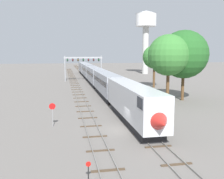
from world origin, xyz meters
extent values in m
plane|color=slate|center=(0.00, 0.00, 0.00)|extent=(400.00, 400.00, 0.00)
cube|color=slate|center=(1.28, 60.00, 0.08)|extent=(0.07, 200.00, 0.16)
cube|color=slate|center=(2.72, 60.00, 0.08)|extent=(0.07, 200.00, 0.16)
cube|color=#473828|center=(2.00, -10.00, 0.05)|extent=(2.60, 0.24, 0.10)
cube|color=#473828|center=(2.00, -6.00, 0.05)|extent=(2.60, 0.24, 0.10)
cube|color=#473828|center=(2.00, -2.00, 0.05)|extent=(2.60, 0.24, 0.10)
cube|color=#473828|center=(2.00, 2.00, 0.05)|extent=(2.60, 0.24, 0.10)
cube|color=#473828|center=(2.00, 6.00, 0.05)|extent=(2.60, 0.24, 0.10)
cube|color=#473828|center=(2.00, 10.00, 0.05)|extent=(2.60, 0.24, 0.10)
cube|color=#473828|center=(2.00, 14.00, 0.05)|extent=(2.60, 0.24, 0.10)
cube|color=#473828|center=(2.00, 18.00, 0.05)|extent=(2.60, 0.24, 0.10)
cube|color=#473828|center=(2.00, 22.00, 0.05)|extent=(2.60, 0.24, 0.10)
cube|color=#473828|center=(2.00, 26.00, 0.05)|extent=(2.60, 0.24, 0.10)
cube|color=#473828|center=(2.00, 30.00, 0.05)|extent=(2.60, 0.24, 0.10)
cube|color=#473828|center=(2.00, 34.00, 0.05)|extent=(2.60, 0.24, 0.10)
cube|color=#473828|center=(2.00, 38.00, 0.05)|extent=(2.60, 0.24, 0.10)
cube|color=#473828|center=(2.00, 42.00, 0.05)|extent=(2.60, 0.24, 0.10)
cube|color=#473828|center=(2.00, 46.00, 0.05)|extent=(2.60, 0.24, 0.10)
cube|color=#473828|center=(2.00, 50.00, 0.05)|extent=(2.60, 0.24, 0.10)
cube|color=#473828|center=(2.00, 54.00, 0.05)|extent=(2.60, 0.24, 0.10)
cube|color=#473828|center=(2.00, 58.00, 0.05)|extent=(2.60, 0.24, 0.10)
cube|color=#473828|center=(2.00, 62.00, 0.05)|extent=(2.60, 0.24, 0.10)
cube|color=#473828|center=(2.00, 66.00, 0.05)|extent=(2.60, 0.24, 0.10)
cube|color=#473828|center=(2.00, 70.00, 0.05)|extent=(2.60, 0.24, 0.10)
cube|color=#473828|center=(2.00, 74.00, 0.05)|extent=(2.60, 0.24, 0.10)
cube|color=#473828|center=(2.00, 78.00, 0.05)|extent=(2.60, 0.24, 0.10)
cube|color=#473828|center=(2.00, 82.00, 0.05)|extent=(2.60, 0.24, 0.10)
cube|color=#473828|center=(2.00, 86.00, 0.05)|extent=(2.60, 0.24, 0.10)
cube|color=#473828|center=(2.00, 90.00, 0.05)|extent=(2.60, 0.24, 0.10)
cube|color=#473828|center=(2.00, 94.00, 0.05)|extent=(2.60, 0.24, 0.10)
cube|color=#473828|center=(2.00, 98.00, 0.05)|extent=(2.60, 0.24, 0.10)
cube|color=#473828|center=(2.00, 102.00, 0.05)|extent=(2.60, 0.24, 0.10)
cube|color=#473828|center=(2.00, 106.00, 0.05)|extent=(2.60, 0.24, 0.10)
cube|color=#473828|center=(2.00, 110.00, 0.05)|extent=(2.60, 0.24, 0.10)
cube|color=#473828|center=(2.00, 114.00, 0.05)|extent=(2.60, 0.24, 0.10)
cube|color=#473828|center=(2.00, 118.00, 0.05)|extent=(2.60, 0.24, 0.10)
cube|color=#473828|center=(2.00, 122.00, 0.05)|extent=(2.60, 0.24, 0.10)
cube|color=#473828|center=(2.00, 126.00, 0.05)|extent=(2.60, 0.24, 0.10)
cube|color=#473828|center=(2.00, 130.00, 0.05)|extent=(2.60, 0.24, 0.10)
cube|color=#473828|center=(2.00, 134.00, 0.05)|extent=(2.60, 0.24, 0.10)
cube|color=#473828|center=(2.00, 138.00, 0.05)|extent=(2.60, 0.24, 0.10)
cube|color=#473828|center=(2.00, 142.00, 0.05)|extent=(2.60, 0.24, 0.10)
cube|color=#473828|center=(2.00, 146.00, 0.05)|extent=(2.60, 0.24, 0.10)
cube|color=#473828|center=(2.00, 150.00, 0.05)|extent=(2.60, 0.24, 0.10)
cube|color=#473828|center=(2.00, 154.00, 0.05)|extent=(2.60, 0.24, 0.10)
cube|color=#473828|center=(2.00, 158.00, 0.05)|extent=(2.60, 0.24, 0.10)
cube|color=slate|center=(-4.22, 40.00, 0.08)|extent=(0.07, 160.00, 0.16)
cube|color=slate|center=(-2.78, 40.00, 0.08)|extent=(0.07, 160.00, 0.16)
cube|color=#473828|center=(-3.50, -10.00, 0.05)|extent=(2.60, 0.24, 0.10)
cube|color=#473828|center=(-3.50, -6.00, 0.05)|extent=(2.60, 0.24, 0.10)
cube|color=#473828|center=(-3.50, -2.00, 0.05)|extent=(2.60, 0.24, 0.10)
cube|color=#473828|center=(-3.50, 2.00, 0.05)|extent=(2.60, 0.24, 0.10)
cube|color=#473828|center=(-3.50, 6.00, 0.05)|extent=(2.60, 0.24, 0.10)
cube|color=#473828|center=(-3.50, 10.00, 0.05)|extent=(2.60, 0.24, 0.10)
cube|color=#473828|center=(-3.50, 14.00, 0.05)|extent=(2.60, 0.24, 0.10)
cube|color=#473828|center=(-3.50, 18.00, 0.05)|extent=(2.60, 0.24, 0.10)
cube|color=#473828|center=(-3.50, 22.00, 0.05)|extent=(2.60, 0.24, 0.10)
cube|color=#473828|center=(-3.50, 26.00, 0.05)|extent=(2.60, 0.24, 0.10)
cube|color=#473828|center=(-3.50, 30.00, 0.05)|extent=(2.60, 0.24, 0.10)
cube|color=#473828|center=(-3.50, 34.00, 0.05)|extent=(2.60, 0.24, 0.10)
cube|color=#473828|center=(-3.50, 38.00, 0.05)|extent=(2.60, 0.24, 0.10)
cube|color=#473828|center=(-3.50, 42.00, 0.05)|extent=(2.60, 0.24, 0.10)
cube|color=#473828|center=(-3.50, 46.00, 0.05)|extent=(2.60, 0.24, 0.10)
cube|color=#473828|center=(-3.50, 50.00, 0.05)|extent=(2.60, 0.24, 0.10)
cube|color=#473828|center=(-3.50, 54.00, 0.05)|extent=(2.60, 0.24, 0.10)
cube|color=#473828|center=(-3.50, 58.00, 0.05)|extent=(2.60, 0.24, 0.10)
cube|color=#473828|center=(-3.50, 62.00, 0.05)|extent=(2.60, 0.24, 0.10)
cube|color=#473828|center=(-3.50, 66.00, 0.05)|extent=(2.60, 0.24, 0.10)
cube|color=#473828|center=(-3.50, 70.00, 0.05)|extent=(2.60, 0.24, 0.10)
cube|color=#473828|center=(-3.50, 74.00, 0.05)|extent=(2.60, 0.24, 0.10)
cube|color=#473828|center=(-3.50, 78.00, 0.05)|extent=(2.60, 0.24, 0.10)
cube|color=#473828|center=(-3.50, 82.00, 0.05)|extent=(2.60, 0.24, 0.10)
cube|color=#473828|center=(-3.50, 86.00, 0.05)|extent=(2.60, 0.24, 0.10)
cube|color=#473828|center=(-3.50, 90.00, 0.05)|extent=(2.60, 0.24, 0.10)
cube|color=#473828|center=(-3.50, 94.00, 0.05)|extent=(2.60, 0.24, 0.10)
cube|color=#473828|center=(-3.50, 98.00, 0.05)|extent=(2.60, 0.24, 0.10)
cube|color=#473828|center=(-3.50, 102.00, 0.05)|extent=(2.60, 0.24, 0.10)
cube|color=#473828|center=(-3.50, 106.00, 0.05)|extent=(2.60, 0.24, 0.10)
cube|color=#473828|center=(-3.50, 110.00, 0.05)|extent=(2.60, 0.24, 0.10)
cube|color=#473828|center=(-3.50, 114.00, 0.05)|extent=(2.60, 0.24, 0.10)
cube|color=#473828|center=(-3.50, 118.00, 0.05)|extent=(2.60, 0.24, 0.10)
cube|color=silver|center=(2.00, 3.37, 2.90)|extent=(3.00, 18.74, 3.80)
cone|color=#B2231E|center=(2.00, -6.20, 2.50)|extent=(2.88, 2.60, 2.88)
cube|color=black|center=(2.00, -4.80, 4.04)|extent=(3.04, 1.80, 1.10)
cube|color=black|center=(2.00, 3.37, 0.50)|extent=(2.52, 16.87, 1.00)
cube|color=#9EA3AD|center=(2.00, 23.11, 2.90)|extent=(3.00, 18.74, 3.80)
cube|color=black|center=(2.00, 23.11, 3.30)|extent=(3.04, 17.24, 0.90)
cube|color=black|center=(2.00, 23.11, 0.50)|extent=(2.52, 16.87, 1.00)
cube|color=#9EA3AD|center=(2.00, 42.85, 2.90)|extent=(3.00, 18.74, 3.80)
cube|color=black|center=(2.00, 42.85, 3.30)|extent=(3.04, 17.24, 0.90)
cube|color=black|center=(2.00, 42.85, 0.50)|extent=(2.52, 16.87, 1.00)
cube|color=#9EA3AD|center=(2.00, 62.59, 2.90)|extent=(3.00, 18.74, 3.80)
cube|color=black|center=(2.00, 62.59, 3.30)|extent=(3.04, 17.24, 0.90)
cube|color=black|center=(2.00, 62.59, 0.50)|extent=(2.52, 16.87, 1.00)
cube|color=#9EA3AD|center=(2.00, 82.33, 2.90)|extent=(3.00, 18.74, 3.80)
cube|color=black|center=(2.00, 82.33, 3.30)|extent=(3.04, 17.24, 0.90)
cube|color=black|center=(2.00, 82.33, 0.50)|extent=(2.52, 16.87, 1.00)
cylinder|color=#999BA0|center=(-6.00, 53.92, 3.98)|extent=(0.36, 0.36, 7.96)
cylinder|color=#999BA0|center=(5.50, 53.92, 3.98)|extent=(0.36, 0.36, 7.96)
cube|color=#999BA0|center=(-0.25, 53.92, 7.36)|extent=(12.10, 0.36, 0.50)
cube|color=black|center=(-5.18, 53.97, 6.66)|extent=(0.44, 0.32, 0.90)
sphere|color=green|center=(-5.18, 53.78, 6.66)|extent=(0.28, 0.28, 0.28)
cube|color=black|center=(-3.54, 53.97, 6.66)|extent=(0.44, 0.32, 0.90)
sphere|color=red|center=(-3.54, 53.78, 6.66)|extent=(0.28, 0.28, 0.28)
cube|color=black|center=(-1.89, 53.97, 6.66)|extent=(0.44, 0.32, 0.90)
sphere|color=yellow|center=(-1.89, 53.78, 6.66)|extent=(0.28, 0.28, 0.28)
cube|color=black|center=(-0.25, 53.97, 6.66)|extent=(0.44, 0.32, 0.90)
sphere|color=green|center=(-0.25, 53.78, 6.66)|extent=(0.28, 0.28, 0.28)
cube|color=black|center=(1.39, 53.97, 6.66)|extent=(0.44, 0.32, 0.90)
sphere|color=red|center=(1.39, 53.78, 6.66)|extent=(0.28, 0.28, 0.28)
cube|color=black|center=(3.04, 53.97, 6.66)|extent=(0.44, 0.32, 0.90)
sphere|color=red|center=(3.04, 53.78, 6.66)|extent=(0.28, 0.28, 0.28)
cube|color=black|center=(4.68, 53.97, 6.66)|extent=(0.44, 0.32, 0.90)
sphere|color=green|center=(4.68, 53.78, 6.66)|extent=(0.28, 0.28, 0.28)
cylinder|color=beige|center=(27.93, 77.41, 9.96)|extent=(2.60, 2.60, 19.91)
cylinder|color=white|center=(27.93, 77.41, 22.50)|extent=(8.55, 8.55, 5.17)
cone|color=white|center=(27.93, 77.41, 25.68)|extent=(8.72, 8.72, 1.20)
cylinder|color=black|center=(-5.10, -11.34, 0.55)|extent=(0.08, 0.08, 1.10)
cylinder|color=red|center=(-5.10, -11.36, 1.28)|extent=(0.36, 0.03, 0.36)
cylinder|color=gray|center=(-8.00, 2.77, 1.10)|extent=(0.08, 0.08, 2.20)
cylinder|color=red|center=(-8.00, 2.75, 2.50)|extent=(0.76, 0.03, 0.76)
cylinder|color=brown|center=(16.33, 34.67, 2.87)|extent=(0.56, 0.56, 5.74)
sphere|color=#387A33|center=(16.33, 34.67, 7.82)|extent=(5.94, 5.94, 5.94)
cylinder|color=brown|center=(11.58, 14.62, 2.94)|extent=(0.56, 0.56, 5.89)
sphere|color=#387A33|center=(11.58, 14.62, 8.43)|extent=(7.26, 7.26, 7.26)
cylinder|color=brown|center=(15.27, 16.29, 2.72)|extent=(0.56, 0.56, 5.45)
sphere|color=#235B23|center=(15.27, 16.29, 8.55)|extent=(8.87, 8.87, 8.87)
camera|label=1|loc=(-6.62, -27.95, 8.76)|focal=41.19mm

